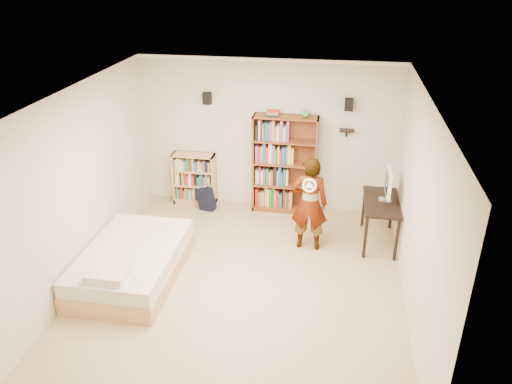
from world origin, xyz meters
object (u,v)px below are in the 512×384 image
at_px(daybed, 132,259).
at_px(person, 309,204).
at_px(tall_bookshelf, 285,165).
at_px(low_bookshelf, 194,179).
at_px(computer_desk, 379,222).

relative_size(daybed, person, 1.29).
bearing_deg(person, daybed, 27.18).
bearing_deg(person, tall_bookshelf, -66.18).
height_order(low_bookshelf, computer_desk, low_bookshelf).
height_order(low_bookshelf, daybed, low_bookshelf).
bearing_deg(low_bookshelf, computer_desk, -15.11).
distance_m(daybed, person, 2.76).
relative_size(tall_bookshelf, daybed, 0.89).
height_order(tall_bookshelf, low_bookshelf, tall_bookshelf).
relative_size(computer_desk, person, 0.71).
bearing_deg(daybed, computer_desk, 23.85).
xyz_separation_m(tall_bookshelf, person, (0.53, -1.21, -0.12)).
bearing_deg(person, computer_desk, -162.74).
distance_m(tall_bookshelf, low_bookshelf, 1.71).
xyz_separation_m(tall_bookshelf, daybed, (-1.90, -2.44, -0.59)).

